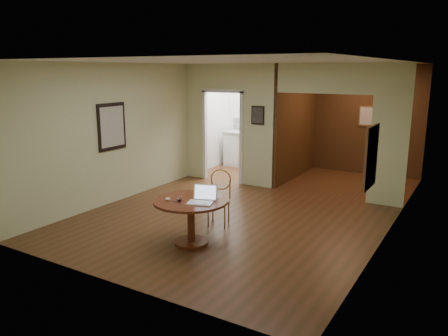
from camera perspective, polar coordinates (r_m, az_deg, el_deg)
The scene contains 11 objects.
floor at distance 7.50m, azimuth -0.22°, elevation -7.28°, with size 5.00×5.00×0.00m, color #482B14.
room_shell at distance 10.10m, azimuth 6.66°, elevation 5.36°, with size 5.20×7.50×5.00m.
dining_table at distance 6.53m, azimuth -4.35°, elevation -5.67°, with size 1.11×1.11×0.69m.
chair at distance 7.35m, azimuth -0.60°, elevation -3.44°, with size 0.49×0.49×0.94m.
open_laptop at distance 6.33m, azimuth -2.82°, elevation -3.92°, with size 0.42×0.41×0.25m.
closed_laptop at distance 6.49m, azimuth -2.45°, elevation -3.95°, with size 0.36×0.23×0.03m, color #ACACB1.
mouse at distance 6.47m, azimuth -7.37°, elevation -4.05°, with size 0.10×0.06×0.04m, color white.
wine_glass at distance 6.40m, azimuth -5.85°, elevation -3.94°, with size 0.09×0.09×0.10m, color white, non-canonical shape.
pen at distance 6.37m, azimuth -6.25°, elevation -4.44°, with size 0.01×0.01×0.12m, color #0C1757.
kitchen_cabinet at distance 11.58m, azimuth 4.85°, elevation 2.27°, with size 2.06×0.60×0.94m.
grocery_bag at distance 11.24m, azimuth 7.60°, elevation 5.01°, with size 0.27×0.23×0.27m, color #BCB289.
Camera 1 is at (3.66, -6.03, 2.57)m, focal length 35.00 mm.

